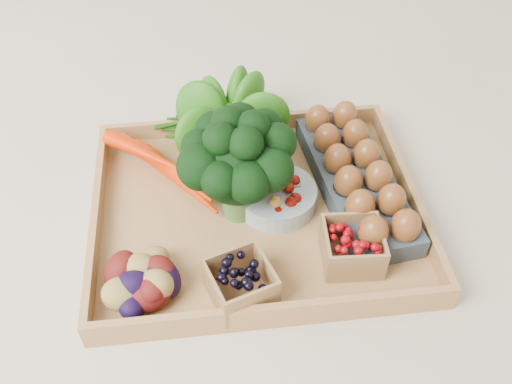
{
  "coord_description": "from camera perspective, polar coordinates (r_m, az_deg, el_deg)",
  "views": [
    {
      "loc": [
        -0.08,
        -0.66,
        0.74
      ],
      "look_at": [
        0.0,
        0.0,
        0.06
      ],
      "focal_mm": 40.0,
      "sensor_mm": 36.0,
      "label": 1
    }
  ],
  "objects": [
    {
      "name": "potatoes",
      "position": [
        0.86,
        -10.9,
        -8.3
      ],
      "size": [
        0.14,
        0.14,
        0.08
      ],
      "primitive_type": null,
      "color": "#410C0A",
      "rests_on": "tray"
    },
    {
      "name": "broccoli",
      "position": [
        0.93,
        -1.79,
        1.11
      ],
      "size": [
        0.19,
        0.19,
        0.15
      ],
      "primitive_type": null,
      "color": "black",
      "rests_on": "tray"
    },
    {
      "name": "carrots",
      "position": [
        1.04,
        -8.71,
        2.22
      ],
      "size": [
        0.2,
        0.14,
        0.05
      ],
      "primitive_type": null,
      "color": "red",
      "rests_on": "tray"
    },
    {
      "name": "ground",
      "position": [
        1.0,
        0.0,
        -2.41
      ],
      "size": [
        4.0,
        4.0,
        0.0
      ],
      "primitive_type": "plane",
      "color": "beige",
      "rests_on": "ground"
    },
    {
      "name": "punnet_blackberry",
      "position": [
        0.85,
        -1.53,
        -9.07
      ],
      "size": [
        0.11,
        0.11,
        0.06
      ],
      "primitive_type": "cube",
      "rotation": [
        0.0,
        0.0,
        0.32
      ],
      "color": "black",
      "rests_on": "tray"
    },
    {
      "name": "tray",
      "position": [
        0.99,
        0.0,
        -2.12
      ],
      "size": [
        0.55,
        0.45,
        0.01
      ],
      "primitive_type": "cube",
      "color": "#AD7D48",
      "rests_on": "ground"
    },
    {
      "name": "punnet_raspberry",
      "position": [
        0.91,
        9.6,
        -5.4
      ],
      "size": [
        0.1,
        0.1,
        0.06
      ],
      "primitive_type": "cube",
      "rotation": [
        0.0,
        0.0,
        -0.06
      ],
      "color": "#710509",
      "rests_on": "tray"
    },
    {
      "name": "cherry_bowl",
      "position": [
        0.98,
        2.1,
        -0.49
      ],
      "size": [
        0.14,
        0.14,
        0.04
      ],
      "primitive_type": "cylinder",
      "color": "#8C9EA5",
      "rests_on": "tray"
    },
    {
      "name": "lettuce",
      "position": [
        1.07,
        -2.81,
        7.74
      ],
      "size": [
        0.15,
        0.15,
        0.15
      ],
      "primitive_type": "sphere",
      "color": "#295C0E",
      "rests_on": "tray"
    },
    {
      "name": "egg_carton",
      "position": [
        1.02,
        9.87,
        0.97
      ],
      "size": [
        0.16,
        0.35,
        0.04
      ],
      "primitive_type": "cube",
      "rotation": [
        0.0,
        0.0,
        0.11
      ],
      "color": "#3A424B",
      "rests_on": "tray"
    }
  ]
}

